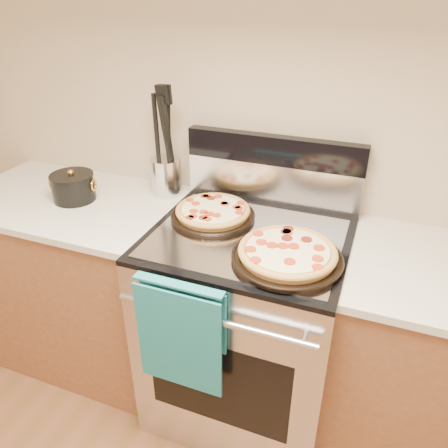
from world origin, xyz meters
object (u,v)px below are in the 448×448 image
(pepperoni_pizza_back, at_px, (213,212))
(saucepan, at_px, (74,188))
(utensil_crock, at_px, (166,176))
(pepperoni_pizza_front, at_px, (287,254))
(range_body, at_px, (246,327))

(pepperoni_pizza_back, relative_size, saucepan, 1.84)
(utensil_crock, xyz_separation_m, saucepan, (-0.36, -0.21, -0.03))
(utensil_crock, bearing_deg, pepperoni_pizza_back, -29.54)
(saucepan, bearing_deg, pepperoni_pizza_front, -9.00)
(range_body, bearing_deg, utensil_crock, 153.43)
(range_body, distance_m, saucepan, 0.98)
(pepperoni_pizza_back, relative_size, utensil_crock, 1.98)
(range_body, height_order, pepperoni_pizza_back, pepperoni_pizza_back)
(range_body, relative_size, utensil_crock, 5.24)
(pepperoni_pizza_back, bearing_deg, saucepan, -176.62)
(pepperoni_pizza_back, bearing_deg, pepperoni_pizza_front, -29.05)
(pepperoni_pizza_back, bearing_deg, utensil_crock, 150.46)
(pepperoni_pizza_front, xyz_separation_m, utensil_crock, (-0.66, 0.37, 0.04))
(pepperoni_pizza_back, bearing_deg, range_body, -21.25)
(pepperoni_pizza_back, xyz_separation_m, pepperoni_pizza_front, (0.36, -0.20, 0.00))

